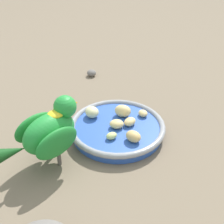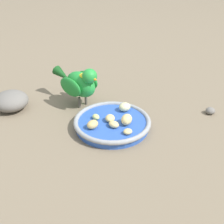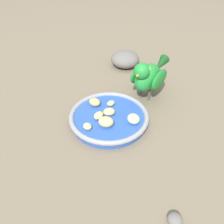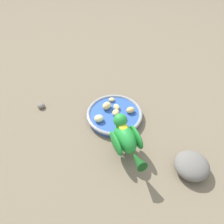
# 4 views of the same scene
# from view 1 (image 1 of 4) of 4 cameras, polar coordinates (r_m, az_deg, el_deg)

# --- Properties ---
(ground_plane) EXTENTS (4.00, 4.00, 0.00)m
(ground_plane) POSITION_cam_1_polar(r_m,az_deg,el_deg) (0.69, 0.03, -2.45)
(ground_plane) COLOR #756651
(feeding_bowl) EXTENTS (0.21, 0.21, 0.03)m
(feeding_bowl) POSITION_cam_1_polar(r_m,az_deg,el_deg) (0.66, 1.01, -3.14)
(feeding_bowl) COLOR #2D56B7
(feeding_bowl) RESTS_ON ground_plane
(apple_piece_0) EXTENTS (0.04, 0.04, 0.02)m
(apple_piece_0) POSITION_cam_1_polar(r_m,az_deg,el_deg) (0.64, 0.91, -2.33)
(apple_piece_0) COLOR #E5C67F
(apple_piece_0) RESTS_ON feeding_bowl
(apple_piece_1) EXTENTS (0.02, 0.03, 0.02)m
(apple_piece_1) POSITION_cam_1_polar(r_m,az_deg,el_deg) (0.65, 3.24, -2.08)
(apple_piece_1) COLOR #E5C67F
(apple_piece_1) RESTS_ON feeding_bowl
(apple_piece_2) EXTENTS (0.04, 0.04, 0.02)m
(apple_piece_2) POSITION_cam_1_polar(r_m,az_deg,el_deg) (0.68, -3.90, -0.01)
(apple_piece_2) COLOR beige
(apple_piece_2) RESTS_ON feeding_bowl
(apple_piece_3) EXTENTS (0.03, 0.03, 0.01)m
(apple_piece_3) POSITION_cam_1_polar(r_m,az_deg,el_deg) (0.61, -0.09, -4.64)
(apple_piece_3) COLOR #C6D17A
(apple_piece_3) RESTS_ON feeding_bowl
(apple_piece_4) EXTENTS (0.05, 0.04, 0.03)m
(apple_piece_4) POSITION_cam_1_polar(r_m,az_deg,el_deg) (0.68, 2.11, 0.22)
(apple_piece_4) COLOR #E5C67F
(apple_piece_4) RESTS_ON feeding_bowl
(apple_piece_5) EXTENTS (0.03, 0.03, 0.01)m
(apple_piece_5) POSITION_cam_1_polar(r_m,az_deg,el_deg) (0.68, 6.04, -0.25)
(apple_piece_5) COLOR #E5C67F
(apple_piece_5) RESTS_ON feeding_bowl
(apple_piece_6) EXTENTS (0.04, 0.03, 0.02)m
(apple_piece_6) POSITION_cam_1_polar(r_m,az_deg,el_deg) (0.61, 4.17, -4.73)
(apple_piece_6) COLOR tan
(apple_piece_6) RESTS_ON feeding_bowl
(parrot) EXTENTS (0.10, 0.19, 0.13)m
(parrot) POSITION_cam_1_polar(r_m,az_deg,el_deg) (0.55, -12.40, -3.81)
(parrot) COLOR #59544C
(parrot) RESTS_ON ground_plane
(pebble_0) EXTENTS (0.03, 0.03, 0.02)m
(pebble_0) POSITION_cam_1_polar(r_m,az_deg,el_deg) (0.91, -4.00, 7.57)
(pebble_0) COLOR slate
(pebble_0) RESTS_ON ground_plane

